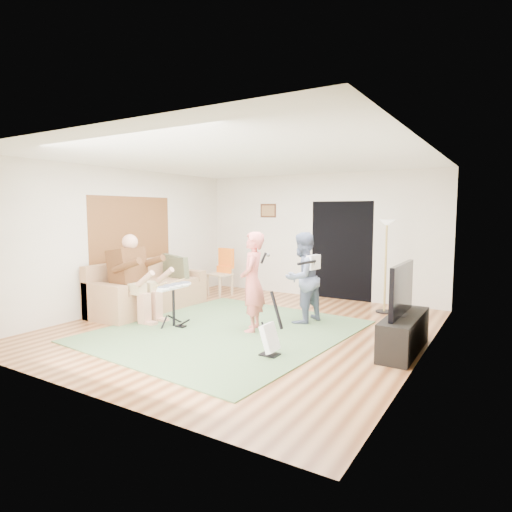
{
  "coord_description": "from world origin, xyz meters",
  "views": [
    {
      "loc": [
        3.72,
        -5.71,
        1.89
      ],
      "look_at": [
        0.06,
        0.3,
        1.15
      ],
      "focal_mm": 30.0,
      "sensor_mm": 36.0,
      "label": 1
    }
  ],
  "objects_px": {
    "drum_kit": "(174,308)",
    "singer": "(252,282)",
    "sofa": "(146,294)",
    "torchiere_lamp": "(386,249)",
    "tv_cabinet": "(404,333)",
    "dining_chair": "(221,279)",
    "guitar_spare": "(270,338)",
    "guitarist": "(302,278)",
    "television": "(402,289)"
  },
  "relations": [
    {
      "from": "drum_kit",
      "to": "singer",
      "type": "xyz_separation_m",
      "value": [
        1.23,
        0.46,
        0.47
      ]
    },
    {
      "from": "sofa",
      "to": "torchiere_lamp",
      "type": "distance_m",
      "value": 4.61
    },
    {
      "from": "drum_kit",
      "to": "tv_cabinet",
      "type": "bearing_deg",
      "value": 10.9
    },
    {
      "from": "drum_kit",
      "to": "dining_chair",
      "type": "relative_size",
      "value": 0.68
    },
    {
      "from": "drum_kit",
      "to": "guitar_spare",
      "type": "height_order",
      "value": "guitar_spare"
    },
    {
      "from": "guitarist",
      "to": "dining_chair",
      "type": "xyz_separation_m",
      "value": [
        -2.59,
        1.23,
        -0.39
      ]
    },
    {
      "from": "sofa",
      "to": "torchiere_lamp",
      "type": "relative_size",
      "value": 1.34
    },
    {
      "from": "guitar_spare",
      "to": "torchiere_lamp",
      "type": "xyz_separation_m",
      "value": [
        0.62,
        3.23,
        0.94
      ]
    },
    {
      "from": "torchiere_lamp",
      "to": "sofa",
      "type": "bearing_deg",
      "value": -151.63
    },
    {
      "from": "drum_kit",
      "to": "television",
      "type": "relative_size",
      "value": 0.65
    },
    {
      "from": "torchiere_lamp",
      "to": "drum_kit",
      "type": "bearing_deg",
      "value": -133.76
    },
    {
      "from": "torchiere_lamp",
      "to": "dining_chair",
      "type": "bearing_deg",
      "value": -176.28
    },
    {
      "from": "guitar_spare",
      "to": "torchiere_lamp",
      "type": "distance_m",
      "value": 3.42
    },
    {
      "from": "tv_cabinet",
      "to": "television",
      "type": "bearing_deg",
      "value": 180.0
    },
    {
      "from": "singer",
      "to": "guitarist",
      "type": "xyz_separation_m",
      "value": [
        0.44,
        0.88,
        -0.02
      ]
    },
    {
      "from": "drum_kit",
      "to": "dining_chair",
      "type": "distance_m",
      "value": 2.73
    },
    {
      "from": "drum_kit",
      "to": "singer",
      "type": "relative_size",
      "value": 0.46
    },
    {
      "from": "guitar_spare",
      "to": "television",
      "type": "relative_size",
      "value": 0.79
    },
    {
      "from": "drum_kit",
      "to": "guitar_spare",
      "type": "distance_m",
      "value": 2.11
    },
    {
      "from": "guitarist",
      "to": "tv_cabinet",
      "type": "relative_size",
      "value": 1.1
    },
    {
      "from": "guitarist",
      "to": "drum_kit",
      "type": "bearing_deg",
      "value": -36.09
    },
    {
      "from": "guitarist",
      "to": "tv_cabinet",
      "type": "bearing_deg",
      "value": 85.04
    },
    {
      "from": "guitarist",
      "to": "torchiere_lamp",
      "type": "distance_m",
      "value": 1.82
    },
    {
      "from": "guitar_spare",
      "to": "torchiere_lamp",
      "type": "relative_size",
      "value": 0.5
    },
    {
      "from": "guitar_spare",
      "to": "tv_cabinet",
      "type": "relative_size",
      "value": 0.62
    },
    {
      "from": "drum_kit",
      "to": "television",
      "type": "xyz_separation_m",
      "value": [
        3.45,
        0.67,
        0.54
      ]
    },
    {
      "from": "drum_kit",
      "to": "television",
      "type": "distance_m",
      "value": 3.56
    },
    {
      "from": "torchiere_lamp",
      "to": "dining_chair",
      "type": "xyz_separation_m",
      "value": [
        -3.6,
        -0.23,
        -0.81
      ]
    },
    {
      "from": "guitarist",
      "to": "guitar_spare",
      "type": "bearing_deg",
      "value": 27.44
    },
    {
      "from": "guitar_spare",
      "to": "guitarist",
      "type": "bearing_deg",
      "value": 102.26
    },
    {
      "from": "drum_kit",
      "to": "dining_chair",
      "type": "xyz_separation_m",
      "value": [
        -0.91,
        2.57,
        0.06
      ]
    },
    {
      "from": "tv_cabinet",
      "to": "drum_kit",
      "type": "bearing_deg",
      "value": -169.1
    },
    {
      "from": "singer",
      "to": "guitarist",
      "type": "bearing_deg",
      "value": 131.97
    },
    {
      "from": "tv_cabinet",
      "to": "television",
      "type": "xyz_separation_m",
      "value": [
        -0.05,
        0.0,
        0.6
      ]
    },
    {
      "from": "sofa",
      "to": "television",
      "type": "distance_m",
      "value": 4.78
    },
    {
      "from": "singer",
      "to": "torchiere_lamp",
      "type": "height_order",
      "value": "torchiere_lamp"
    },
    {
      "from": "sofa",
      "to": "guitarist",
      "type": "height_order",
      "value": "guitarist"
    },
    {
      "from": "television",
      "to": "sofa",
      "type": "bearing_deg",
      "value": -179.71
    },
    {
      "from": "drum_kit",
      "to": "guitarist",
      "type": "xyz_separation_m",
      "value": [
        1.68,
        1.34,
        0.46
      ]
    },
    {
      "from": "sofa",
      "to": "singer",
      "type": "relative_size",
      "value": 1.47
    },
    {
      "from": "dining_chair",
      "to": "torchiere_lamp",
      "type": "bearing_deg",
      "value": 13.5
    },
    {
      "from": "drum_kit",
      "to": "guitar_spare",
      "type": "bearing_deg",
      "value": -11.81
    },
    {
      "from": "guitarist",
      "to": "torchiere_lamp",
      "type": "relative_size",
      "value": 0.89
    },
    {
      "from": "singer",
      "to": "television",
      "type": "distance_m",
      "value": 2.23
    },
    {
      "from": "drum_kit",
      "to": "tv_cabinet",
      "type": "distance_m",
      "value": 3.56
    },
    {
      "from": "drum_kit",
      "to": "guitarist",
      "type": "bearing_deg",
      "value": 38.73
    },
    {
      "from": "drum_kit",
      "to": "dining_chair",
      "type": "height_order",
      "value": "dining_chair"
    },
    {
      "from": "drum_kit",
      "to": "torchiere_lamp",
      "type": "relative_size",
      "value": 0.42
    },
    {
      "from": "tv_cabinet",
      "to": "singer",
      "type": "bearing_deg",
      "value": -174.58
    },
    {
      "from": "singer",
      "to": "torchiere_lamp",
      "type": "xyz_separation_m",
      "value": [
        1.45,
        2.34,
        0.4
      ]
    }
  ]
}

